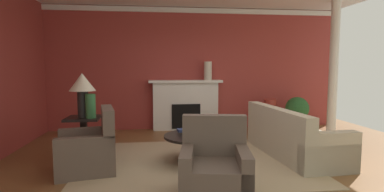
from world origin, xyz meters
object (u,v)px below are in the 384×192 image
object	(u,v)px
side_table	(84,134)
sofa	(292,139)
vase_on_side_table	(91,106)
potted_plant	(297,111)
coffee_table	(195,142)
vase_tall_corner	(270,115)
vase_mantel_right	(208,71)
armchair_near_window	(89,151)
table_lamp	(82,86)
fireplace	(186,106)
armchair_facing_fireplace	(215,172)

from	to	relation	value
side_table	sofa	bearing A→B (deg)	-5.64
vase_on_side_table	potted_plant	xyz separation A→B (m)	(4.49, 1.72, -0.41)
coffee_table	vase_tall_corner	distance (m)	3.18
vase_mantel_right	potted_plant	xyz separation A→B (m)	(2.12, -0.46, -0.97)
sofa	coffee_table	bearing A→B (deg)	-175.07
side_table	armchair_near_window	bearing A→B (deg)	-72.54
coffee_table	vase_on_side_table	distance (m)	1.84
coffee_table	potted_plant	xyz separation A→B (m)	(2.78, 2.11, 0.16)
side_table	vase_mantel_right	bearing A→B (deg)	39.26
table_lamp	potted_plant	distance (m)	4.96
vase_tall_corner	potted_plant	distance (m)	0.64
side_table	table_lamp	world-z (taller)	table_lamp
coffee_table	vase_mantel_right	world-z (taller)	vase_mantel_right
fireplace	vase_tall_corner	size ratio (longest dim) A/B	2.37
armchair_near_window	potted_plant	world-z (taller)	armchair_near_window
table_lamp	potted_plant	xyz separation A→B (m)	(4.64, 1.60, -0.73)
sofa	potted_plant	distance (m)	2.22
sofa	side_table	distance (m)	3.62
table_lamp	sofa	bearing A→B (deg)	-5.64
armchair_near_window	vase_tall_corner	size ratio (longest dim) A/B	1.25
fireplace	armchair_facing_fireplace	distance (m)	3.98
fireplace	table_lamp	bearing A→B (deg)	-133.04
side_table	vase_tall_corner	size ratio (longest dim) A/B	0.92
armchair_facing_fireplace	potted_plant	world-z (taller)	armchair_facing_fireplace
side_table	vase_tall_corner	xyz separation A→B (m)	(4.04, 1.81, -0.02)
armchair_facing_fireplace	side_table	distance (m)	2.68
sofa	armchair_near_window	world-z (taller)	armchair_near_window
sofa	vase_tall_corner	distance (m)	2.21
armchair_facing_fireplace	coffee_table	distance (m)	1.36
sofa	vase_mantel_right	size ratio (longest dim) A/B	4.77
sofa	vase_on_side_table	world-z (taller)	vase_on_side_table
armchair_near_window	vase_mantel_right	xyz separation A→B (m)	(2.28, 2.82, 1.15)
armchair_near_window	armchair_facing_fireplace	bearing A→B (deg)	-33.25
vase_mantel_right	table_lamp	bearing A→B (deg)	-140.74
coffee_table	side_table	xyz separation A→B (m)	(-1.86, 0.51, 0.06)
sofa	vase_on_side_table	size ratio (longest dim) A/B	5.34
sofa	vase_tall_corner	bearing A→B (deg)	78.53
side_table	vase_mantel_right	size ratio (longest dim) A/B	1.55
potted_plant	coffee_table	bearing A→B (deg)	-142.86
vase_mantel_right	sofa	bearing A→B (deg)	-65.89
fireplace	vase_tall_corner	bearing A→B (deg)	-8.24
table_lamp	vase_tall_corner	world-z (taller)	table_lamp
armchair_facing_fireplace	potted_plant	distance (m)	4.41
vase_tall_corner	side_table	bearing A→B (deg)	-155.88
armchair_facing_fireplace	vase_tall_corner	xyz separation A→B (m)	(2.12, 3.67, 0.07)
armchair_near_window	side_table	xyz separation A→B (m)	(-0.24, 0.76, 0.09)
fireplace	side_table	world-z (taller)	fireplace
coffee_table	vase_on_side_table	xyz separation A→B (m)	(-1.71, 0.39, 0.57)
fireplace	vase_tall_corner	distance (m)	2.10
fireplace	potted_plant	world-z (taller)	fireplace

